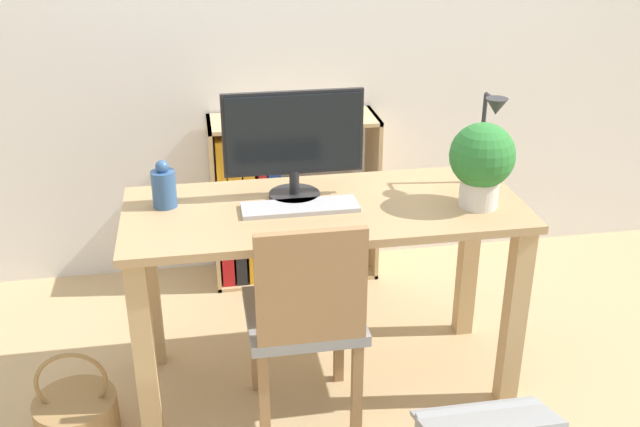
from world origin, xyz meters
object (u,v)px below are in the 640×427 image
(monitor, at_px, (294,139))
(chair, at_px, (306,315))
(desk_lamp, at_px, (489,133))
(vase, at_px, (164,187))
(potted_plant, at_px, (482,161))
(basket, at_px, (77,415))
(keyboard, at_px, (300,207))
(bookshelf, at_px, (264,199))

(monitor, xyz_separation_m, chair, (-0.01, -0.33, -0.52))
(desk_lamp, relative_size, chair, 0.43)
(vase, xyz_separation_m, potted_plant, (1.10, -0.19, 0.10))
(vase, height_order, chair, vase)
(basket, bearing_deg, keyboard, 10.33)
(potted_plant, bearing_deg, desk_lamp, 62.28)
(keyboard, bearing_deg, chair, -94.09)
(chair, relative_size, basket, 2.39)
(potted_plant, bearing_deg, monitor, 163.22)
(monitor, relative_size, chair, 0.60)
(chair, bearing_deg, monitor, 83.31)
(monitor, distance_m, bookshelf, 0.96)
(keyboard, bearing_deg, basket, -169.67)
(monitor, relative_size, bookshelf, 0.62)
(monitor, distance_m, basket, 1.25)
(desk_lamp, bearing_deg, chair, -157.64)
(monitor, relative_size, basket, 1.43)
(vase, bearing_deg, potted_plant, -9.62)
(keyboard, xyz_separation_m, basket, (-0.83, -0.15, -0.68))
(monitor, xyz_separation_m, basket, (-0.83, -0.27, -0.89))
(monitor, xyz_separation_m, keyboard, (0.00, -0.11, -0.22))
(monitor, bearing_deg, keyboard, -88.01)
(keyboard, distance_m, desk_lamp, 0.74)
(basket, bearing_deg, potted_plant, 2.92)
(vase, relative_size, chair, 0.21)
(keyboard, bearing_deg, monitor, 91.99)
(bookshelf, height_order, basket, bookshelf)
(keyboard, distance_m, bookshelf, 0.96)
(keyboard, relative_size, desk_lamp, 1.15)
(monitor, bearing_deg, potted_plant, -16.78)
(bookshelf, bearing_deg, vase, -118.35)
(chair, bearing_deg, potted_plant, 7.96)
(monitor, distance_m, desk_lamp, 0.71)
(bookshelf, bearing_deg, keyboard, -87.07)
(keyboard, height_order, bookshelf, bookshelf)
(keyboard, xyz_separation_m, vase, (-0.47, 0.11, 0.07))
(keyboard, height_order, basket, keyboard)
(bookshelf, bearing_deg, basket, -127.02)
(desk_lamp, xyz_separation_m, bookshelf, (-0.76, 0.81, -0.56))
(desk_lamp, bearing_deg, basket, -171.56)
(bookshelf, bearing_deg, desk_lamp, -47.15)
(chair, bearing_deg, basket, 170.47)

